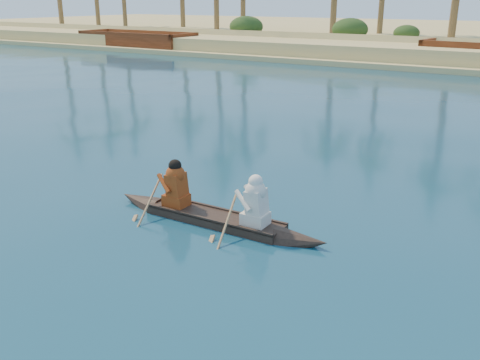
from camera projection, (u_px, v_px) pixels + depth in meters
The scene contains 3 objects.
ground at pixel (454, 199), 12.31m from camera, with size 160.00×160.00×0.00m, color #0B2B4B.
canoe at pixel (214, 211), 10.96m from camera, with size 5.03×0.68×1.38m.
barge_left at pixel (137, 42), 47.84m from camera, with size 11.17×4.02×1.84m.
Camera 1 is at (1.82, -12.39, 4.40)m, focal length 40.00 mm.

